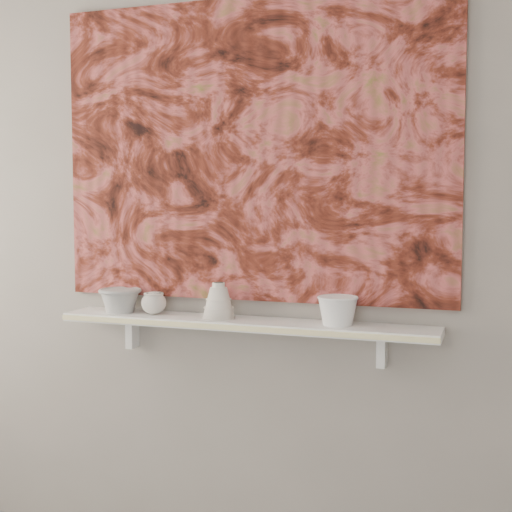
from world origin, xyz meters
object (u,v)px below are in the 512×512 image
at_px(bell_vessel, 219,300).
at_px(shelf, 243,324).
at_px(cup_cream, 154,303).
at_px(bowl_white, 338,310).
at_px(bowl_grey, 120,300).
at_px(painting, 251,151).

bearing_deg(bell_vessel, shelf, 0.00).
distance_m(cup_cream, bowl_white, 0.71).
relative_size(bell_vessel, bowl_white, 0.93).
relative_size(bowl_grey, cup_cream, 1.75).
bearing_deg(painting, bowl_white, -13.08).
height_order(painting, bowl_white, painting).
bearing_deg(painting, cup_cream, -167.41).
bearing_deg(bell_vessel, bowl_white, 0.00).
distance_m(painting, bowl_white, 0.66).
xyz_separation_m(painting, bell_vessel, (-0.10, -0.08, -0.54)).
height_order(shelf, bowl_white, bowl_white).
height_order(bowl_grey, bowl_white, bowl_white).
relative_size(bowl_grey, bell_vessel, 1.25).
bearing_deg(cup_cream, bowl_white, 0.00).
bearing_deg(shelf, painting, 90.00).
bearing_deg(bowl_white, painting, 166.92).
xyz_separation_m(bowl_grey, cup_cream, (0.14, 0.00, -0.00)).
distance_m(bowl_grey, bowl_white, 0.85).
relative_size(cup_cream, bowl_white, 0.66).
bearing_deg(bell_vessel, painting, 39.85).
xyz_separation_m(shelf, painting, (0.00, 0.08, 0.62)).
bearing_deg(cup_cream, painting, 12.59).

